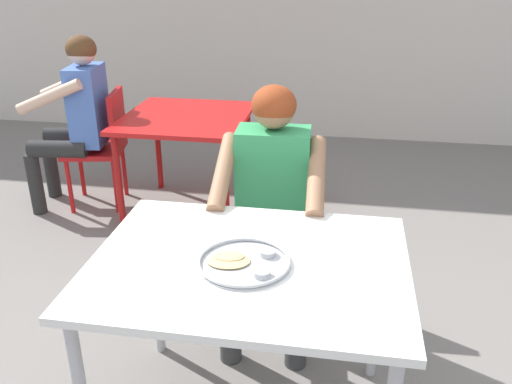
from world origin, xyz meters
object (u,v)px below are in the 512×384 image
object	(u,v)px
table_foreground	(248,280)
table_background_red	(186,127)
chair_red_left	(104,141)
diner_foreground	(271,193)
patron_background	(76,109)
chair_foreground	(275,212)
chair_red_right	(277,151)
thali_tray	(244,262)

from	to	relation	value
table_foreground	table_background_red	bearing A→B (deg)	112.51
chair_red_left	table_foreground	bearing A→B (deg)	-53.46
diner_foreground	table_background_red	size ratio (longest dim) A/B	1.34
chair_red_left	patron_background	bearing A→B (deg)	-162.93
diner_foreground	chair_red_left	bearing A→B (deg)	138.68
chair_red_left	chair_foreground	bearing A→B (deg)	-35.82
table_foreground	chair_red_right	xyz separation A→B (m)	(-0.13, 1.82, -0.17)
table_background_red	table_foreground	bearing A→B (deg)	-67.49
thali_tray	chair_red_right	size ratio (longest dim) A/B	0.36
chair_foreground	chair_red_left	xyz separation A→B (m)	(-1.37, 0.99, -0.02)
thali_tray	table_background_red	size ratio (longest dim) A/B	0.36
chair_foreground	diner_foreground	bearing A→B (deg)	-88.03
table_background_red	patron_background	bearing A→B (deg)	-179.10
chair_foreground	chair_red_right	world-z (taller)	same
patron_background	diner_foreground	bearing A→B (deg)	-37.13
table_foreground	chair_red_left	distance (m)	2.35
chair_red_right	patron_background	distance (m)	1.44
thali_tray	chair_foreground	size ratio (longest dim) A/B	0.36
thali_tray	table_background_red	distance (m)	2.03
chair_foreground	patron_background	distance (m)	1.81
chair_foreground	chair_red_right	xyz separation A→B (m)	(-0.11, 0.93, -0.00)
diner_foreground	chair_red_right	distance (m)	1.17
diner_foreground	table_foreground	bearing A→B (deg)	-88.95
table_foreground	table_background_red	distance (m)	2.00
table_background_red	chair_red_right	world-z (taller)	chair_red_right
table_foreground	chair_red_left	size ratio (longest dim) A/B	1.29
thali_tray	table_background_red	xyz separation A→B (m)	(-0.76, 1.87, -0.13)
diner_foreground	patron_background	xyz separation A→B (m)	(-1.54, 1.17, 0.02)
table_background_red	patron_background	xyz separation A→B (m)	(-0.79, -0.01, 0.10)
table_foreground	thali_tray	distance (m)	0.10
diner_foreground	table_background_red	world-z (taller)	diner_foreground
table_foreground	thali_tray	xyz separation A→B (m)	(-0.01, -0.03, 0.09)
thali_tray	chair_red_left	bearing A→B (deg)	125.94
chair_red_right	table_background_red	bearing A→B (deg)	177.36
table_background_red	thali_tray	bearing A→B (deg)	-68.03
chair_foreground	chair_red_left	size ratio (longest dim) A/B	1.04
table_foreground	patron_background	bearing A→B (deg)	130.27
chair_red_right	diner_foreground	bearing A→B (deg)	-83.94
table_foreground	chair_foreground	size ratio (longest dim) A/B	1.25
table_background_red	chair_red_left	distance (m)	0.65
thali_tray	chair_red_right	xyz separation A→B (m)	(-0.13, 1.85, -0.26)
diner_foreground	chair_red_right	bearing A→B (deg)	96.06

